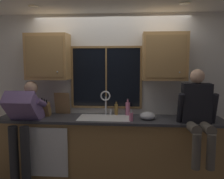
{
  "coord_description": "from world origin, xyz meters",
  "views": [
    {
      "loc": [
        0.35,
        -3.93,
        1.79
      ],
      "look_at": [
        0.04,
        -0.3,
        1.36
      ],
      "focal_mm": 38.61,
      "sensor_mm": 36.0,
      "label": 1
    }
  ],
  "objects_px": {
    "mixing_bowl": "(148,116)",
    "soap_dispenser": "(131,117)",
    "cutting_board": "(62,103)",
    "bottle_green_glass": "(116,109)",
    "knife_block": "(46,109)",
    "person_sitting_on_counter": "(198,111)",
    "bottle_tall_clear": "(128,108)",
    "person_standing": "(24,120)"
  },
  "relations": [
    {
      "from": "mixing_bowl",
      "to": "soap_dispenser",
      "type": "distance_m",
      "value": 0.27
    },
    {
      "from": "cutting_board",
      "to": "bottle_green_glass",
      "type": "distance_m",
      "value": 0.9
    },
    {
      "from": "knife_block",
      "to": "person_sitting_on_counter",
      "type": "bearing_deg",
      "value": -7.56
    },
    {
      "from": "person_sitting_on_counter",
      "to": "bottle_tall_clear",
      "type": "relative_size",
      "value": 4.64
    },
    {
      "from": "cutting_board",
      "to": "soap_dispenser",
      "type": "relative_size",
      "value": 2.14
    },
    {
      "from": "soap_dispenser",
      "to": "bottle_green_glass",
      "type": "distance_m",
      "value": 0.46
    },
    {
      "from": "knife_block",
      "to": "mixing_bowl",
      "type": "height_order",
      "value": "knife_block"
    },
    {
      "from": "mixing_bowl",
      "to": "bottle_green_glass",
      "type": "distance_m",
      "value": 0.56
    },
    {
      "from": "person_standing",
      "to": "knife_block",
      "type": "height_order",
      "value": "person_standing"
    },
    {
      "from": "cutting_board",
      "to": "bottle_green_glass",
      "type": "relative_size",
      "value": 1.58
    },
    {
      "from": "cutting_board",
      "to": "bottle_green_glass",
      "type": "height_order",
      "value": "cutting_board"
    },
    {
      "from": "person_standing",
      "to": "person_sitting_on_counter",
      "type": "bearing_deg",
      "value": 0.17
    },
    {
      "from": "cutting_board",
      "to": "bottle_green_glass",
      "type": "xyz_separation_m",
      "value": [
        0.89,
        0.01,
        -0.08
      ]
    },
    {
      "from": "bottle_green_glass",
      "to": "person_standing",
      "type": "bearing_deg",
      "value": -159.41
    },
    {
      "from": "knife_block",
      "to": "bottle_tall_clear",
      "type": "relative_size",
      "value": 1.18
    },
    {
      "from": "knife_block",
      "to": "mixing_bowl",
      "type": "bearing_deg",
      "value": -2.95
    },
    {
      "from": "cutting_board",
      "to": "knife_block",
      "type": "bearing_deg",
      "value": -139.91
    },
    {
      "from": "person_sitting_on_counter",
      "to": "knife_block",
      "type": "bearing_deg",
      "value": 172.44
    },
    {
      "from": "knife_block",
      "to": "bottle_green_glass",
      "type": "relative_size",
      "value": 1.39
    },
    {
      "from": "bottle_green_glass",
      "to": "mixing_bowl",
      "type": "bearing_deg",
      "value": -29.12
    },
    {
      "from": "soap_dispenser",
      "to": "bottle_tall_clear",
      "type": "bearing_deg",
      "value": 98.36
    },
    {
      "from": "person_sitting_on_counter",
      "to": "knife_block",
      "type": "relative_size",
      "value": 3.92
    },
    {
      "from": "soap_dispenser",
      "to": "bottle_green_glass",
      "type": "relative_size",
      "value": 0.74
    },
    {
      "from": "bottle_tall_clear",
      "to": "bottle_green_glass",
      "type": "bearing_deg",
      "value": 178.65
    },
    {
      "from": "person_sitting_on_counter",
      "to": "knife_block",
      "type": "height_order",
      "value": "person_sitting_on_counter"
    },
    {
      "from": "person_standing",
      "to": "soap_dispenser",
      "type": "relative_size",
      "value": 8.7
    },
    {
      "from": "mixing_bowl",
      "to": "bottle_tall_clear",
      "type": "distance_m",
      "value": 0.41
    },
    {
      "from": "bottle_tall_clear",
      "to": "person_sitting_on_counter",
      "type": "bearing_deg",
      "value": -26.54
    },
    {
      "from": "person_sitting_on_counter",
      "to": "cutting_board",
      "type": "xyz_separation_m",
      "value": [
        -2.06,
        0.48,
        -0.01
      ]
    },
    {
      "from": "person_standing",
      "to": "soap_dispenser",
      "type": "distance_m",
      "value": 1.58
    },
    {
      "from": "person_sitting_on_counter",
      "to": "bottle_tall_clear",
      "type": "height_order",
      "value": "person_sitting_on_counter"
    },
    {
      "from": "person_sitting_on_counter",
      "to": "cutting_board",
      "type": "bearing_deg",
      "value": 166.81
    },
    {
      "from": "bottle_green_glass",
      "to": "bottle_tall_clear",
      "type": "bearing_deg",
      "value": -1.35
    },
    {
      "from": "cutting_board",
      "to": "soap_dispenser",
      "type": "xyz_separation_m",
      "value": [
        1.14,
        -0.38,
        -0.11
      ]
    },
    {
      "from": "person_standing",
      "to": "soap_dispenser",
      "type": "bearing_deg",
      "value": 4.09
    },
    {
      "from": "person_standing",
      "to": "cutting_board",
      "type": "bearing_deg",
      "value": 48.27
    },
    {
      "from": "person_sitting_on_counter",
      "to": "knife_block",
      "type": "xyz_separation_m",
      "value": [
        -2.27,
        0.3,
        -0.08
      ]
    },
    {
      "from": "person_standing",
      "to": "cutting_board",
      "type": "xyz_separation_m",
      "value": [
        0.44,
        0.49,
        0.17
      ]
    },
    {
      "from": "person_standing",
      "to": "bottle_tall_clear",
      "type": "xyz_separation_m",
      "value": [
        1.52,
        0.5,
        0.1
      ]
    },
    {
      "from": "knife_block",
      "to": "bottle_green_glass",
      "type": "distance_m",
      "value": 1.13
    },
    {
      "from": "cutting_board",
      "to": "mixing_bowl",
      "type": "relative_size",
      "value": 1.54
    },
    {
      "from": "person_standing",
      "to": "person_sitting_on_counter",
      "type": "relative_size",
      "value": 1.17
    }
  ]
}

